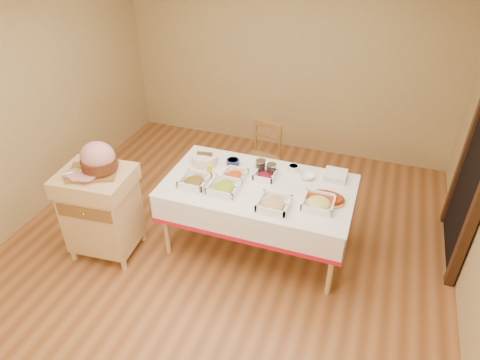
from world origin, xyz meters
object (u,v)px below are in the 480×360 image
object	(u,v)px
dining_table	(258,198)
preserve_jar_right	(271,170)
butcher_cart	(101,208)
plate_stack	(335,175)
dining_chair	(262,158)
bread_basket	(205,159)
ham_on_board	(97,160)
brass_platter	(326,198)
mustard_bottle	(210,170)
preserve_jar_left	(261,167)

from	to	relation	value
dining_table	preserve_jar_right	size ratio (longest dim) A/B	14.85
butcher_cart	plate_stack	bearing A→B (deg)	24.43
preserve_jar_right	plate_stack	bearing A→B (deg)	13.90
butcher_cart	dining_chair	world-z (taller)	butcher_cart
dining_table	bread_basket	world-z (taller)	bread_basket
ham_on_board	brass_platter	world-z (taller)	ham_on_board
mustard_bottle	plate_stack	bearing A→B (deg)	18.17
preserve_jar_right	bread_basket	size ratio (longest dim) A/B	0.46
bread_basket	plate_stack	size ratio (longest dim) A/B	1.25
dining_table	butcher_cart	xyz separation A→B (m)	(-1.42, -0.59, -0.06)
butcher_cart	dining_chair	distance (m)	1.96
dining_chair	preserve_jar_right	distance (m)	0.92
preserve_jar_left	brass_platter	xyz separation A→B (m)	(0.70, -0.26, -0.04)
mustard_bottle	dining_chair	bearing A→B (deg)	76.99
mustard_bottle	butcher_cart	bearing A→B (deg)	-148.41
ham_on_board	bread_basket	xyz separation A→B (m)	(0.73, 0.75, -0.26)
preserve_jar_left	dining_table	bearing A→B (deg)	-77.68
ham_on_board	mustard_bottle	bearing A→B (deg)	31.22
ham_on_board	plate_stack	size ratio (longest dim) A/B	2.14
mustard_bottle	plate_stack	xyz separation A→B (m)	(1.17, 0.39, -0.04)
dining_table	butcher_cart	distance (m)	1.54
preserve_jar_left	preserve_jar_right	bearing A→B (deg)	-7.98
dining_table	preserve_jar_right	xyz separation A→B (m)	(0.07, 0.21, 0.22)
ham_on_board	plate_stack	bearing A→B (deg)	24.08
brass_platter	mustard_bottle	bearing A→B (deg)	179.33
bread_basket	brass_platter	xyz separation A→B (m)	(1.30, -0.23, -0.03)
butcher_cart	preserve_jar_left	world-z (taller)	butcher_cart
bread_basket	preserve_jar_right	bearing A→B (deg)	1.43
dining_table	ham_on_board	distance (m)	1.55
bread_basket	brass_platter	bearing A→B (deg)	-10.08
preserve_jar_left	brass_platter	distance (m)	0.75
ham_on_board	brass_platter	distance (m)	2.11
preserve_jar_left	plate_stack	distance (m)	0.74
dining_chair	brass_platter	xyz separation A→B (m)	(0.92, -1.03, 0.33)
butcher_cart	preserve_jar_right	size ratio (longest dim) A/B	7.69
ham_on_board	preserve_jar_right	xyz separation A→B (m)	(1.44, 0.76, -0.26)
ham_on_board	mustard_bottle	xyz separation A→B (m)	(0.87, 0.53, -0.24)
preserve_jar_right	bread_basket	world-z (taller)	preserve_jar_right
ham_on_board	preserve_jar_left	world-z (taller)	ham_on_board
dining_chair	preserve_jar_left	size ratio (longest dim) A/B	6.63
dining_table	preserve_jar_left	bearing A→B (deg)	102.32
plate_stack	brass_platter	distance (m)	0.40
dining_chair	bread_basket	xyz separation A→B (m)	(-0.38, -0.80, 0.36)
butcher_cart	bread_basket	xyz separation A→B (m)	(0.78, 0.78, 0.27)
ham_on_board	plate_stack	distance (m)	2.26
dining_chair	mustard_bottle	distance (m)	1.11
preserve_jar_left	preserve_jar_right	xyz separation A→B (m)	(0.12, -0.02, -0.00)
mustard_bottle	brass_platter	distance (m)	1.15
plate_stack	bread_basket	bearing A→B (deg)	-172.71
preserve_jar_right	bread_basket	xyz separation A→B (m)	(-0.71, -0.02, -0.00)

